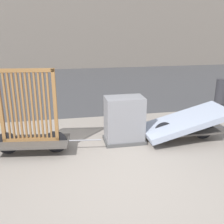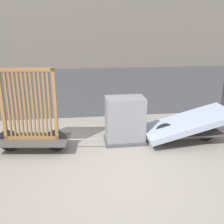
{
  "view_description": "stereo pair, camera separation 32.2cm",
  "coord_description": "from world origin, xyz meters",
  "px_view_note": "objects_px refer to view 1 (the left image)",
  "views": [
    {
      "loc": [
        -1.04,
        -3.87,
        2.56
      ],
      "look_at": [
        0.0,
        1.43,
        0.81
      ],
      "focal_mm": 42.0,
      "sensor_mm": 36.0,
      "label": 1
    },
    {
      "loc": [
        -0.72,
        -3.93,
        2.56
      ],
      "look_at": [
        0.0,
        1.43,
        0.81
      ],
      "focal_mm": 42.0,
      "sensor_mm": 36.0,
      "label": 2
    }
  ],
  "objects_px": {
    "bike_cart_with_bedframe": "(30,125)",
    "bike_cart_with_mattress": "(185,123)",
    "utility_cabinet": "(124,122)",
    "trash_bin": "(221,91)"
  },
  "relations": [
    {
      "from": "bike_cart_with_bedframe",
      "to": "bike_cart_with_mattress",
      "type": "distance_m",
      "value": 3.47
    },
    {
      "from": "bike_cart_with_mattress",
      "to": "utility_cabinet",
      "type": "height_order",
      "value": "utility_cabinet"
    },
    {
      "from": "bike_cart_with_bedframe",
      "to": "bike_cart_with_mattress",
      "type": "height_order",
      "value": "bike_cart_with_bedframe"
    },
    {
      "from": "bike_cart_with_bedframe",
      "to": "trash_bin",
      "type": "distance_m",
      "value": 5.76
    },
    {
      "from": "trash_bin",
      "to": "bike_cart_with_mattress",
      "type": "bearing_deg",
      "value": -139.18
    },
    {
      "from": "utility_cabinet",
      "to": "trash_bin",
      "type": "relative_size",
      "value": 1.01
    },
    {
      "from": "bike_cart_with_mattress",
      "to": "trash_bin",
      "type": "distance_m",
      "value": 2.69
    },
    {
      "from": "bike_cart_with_bedframe",
      "to": "bike_cart_with_mattress",
      "type": "bearing_deg",
      "value": 7.39
    },
    {
      "from": "bike_cart_with_bedframe",
      "to": "trash_bin",
      "type": "relative_size",
      "value": 2.15
    },
    {
      "from": "bike_cart_with_bedframe",
      "to": "trash_bin",
      "type": "xyz_separation_m",
      "value": [
        5.49,
        1.75,
        0.07
      ]
    }
  ]
}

